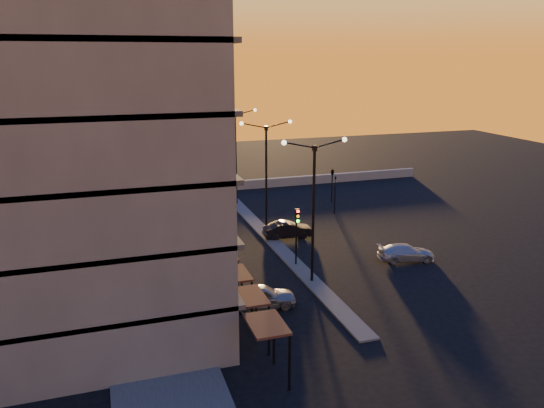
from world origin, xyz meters
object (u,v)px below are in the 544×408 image
at_px(streetlamp_mid, 266,169).
at_px(car_wagon, 406,252).
at_px(traffic_light_main, 297,227).
at_px(car_hatchback, 261,296).
at_px(car_sedan, 288,230).

xyz_separation_m(streetlamp_mid, car_wagon, (8.00, -8.51, -5.00)).
relative_size(traffic_light_main, car_wagon, 1.04).
distance_m(car_hatchback, car_wagon, 12.83).
bearing_deg(car_sedan, traffic_light_main, 169.43).
distance_m(streetlamp_mid, traffic_light_main, 7.62).
distance_m(traffic_light_main, car_wagon, 8.44).
height_order(streetlamp_mid, car_sedan, streetlamp_mid).
bearing_deg(car_hatchback, traffic_light_main, -30.43).
relative_size(car_hatchback, car_wagon, 0.99).
bearing_deg(car_sedan, car_hatchback, 156.64).
bearing_deg(traffic_light_main, streetlamp_mid, 90.00).
bearing_deg(car_wagon, car_hatchback, 119.89).
xyz_separation_m(streetlamp_mid, car_sedan, (1.50, -1.12, -4.92)).
xyz_separation_m(car_hatchback, car_sedan, (5.72, 11.32, -0.02)).
height_order(car_hatchback, car_wagon, car_hatchback).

